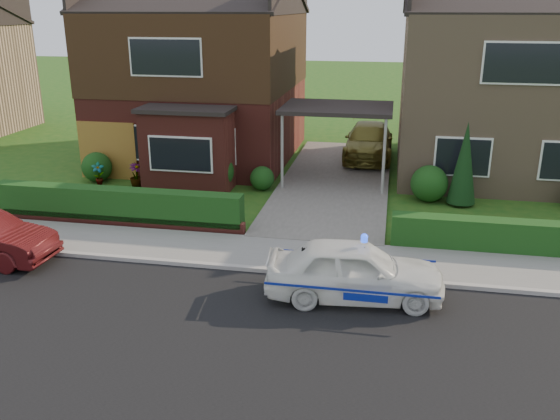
# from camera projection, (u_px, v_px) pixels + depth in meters

# --- Properties ---
(ground) EXTENTS (120.00, 120.00, 0.00)m
(ground) POSITION_uv_depth(u_px,v_px,m) (276.00, 344.00, 11.23)
(ground) COLOR #1B4F15
(ground) RESTS_ON ground
(road) EXTENTS (60.00, 6.00, 0.02)m
(road) POSITION_uv_depth(u_px,v_px,m) (276.00, 344.00, 11.23)
(road) COLOR black
(road) RESTS_ON ground
(kerb) EXTENTS (60.00, 0.16, 0.12)m
(kerb) POSITION_uv_depth(u_px,v_px,m) (301.00, 273.00, 14.04)
(kerb) COLOR #9E9993
(kerb) RESTS_ON ground
(sidewalk) EXTENTS (60.00, 2.00, 0.10)m
(sidewalk) POSITION_uv_depth(u_px,v_px,m) (308.00, 256.00, 15.02)
(sidewalk) COLOR slate
(sidewalk) RESTS_ON ground
(driveway) EXTENTS (3.80, 12.00, 0.12)m
(driveway) POSITION_uv_depth(u_px,v_px,m) (335.00, 181.00, 21.42)
(driveway) COLOR #666059
(driveway) RESTS_ON ground
(house_left) EXTENTS (7.50, 9.53, 7.25)m
(house_left) POSITION_uv_depth(u_px,v_px,m) (203.00, 64.00, 23.91)
(house_left) COLOR maroon
(house_left) RESTS_ON ground
(house_right) EXTENTS (7.50, 8.06, 7.25)m
(house_right) POSITION_uv_depth(u_px,v_px,m) (502.00, 74.00, 21.98)
(house_right) COLOR #93775A
(house_right) RESTS_ON ground
(carport_link) EXTENTS (3.80, 3.00, 2.77)m
(carport_link) POSITION_uv_depth(u_px,v_px,m) (337.00, 109.00, 20.53)
(carport_link) COLOR black
(carport_link) RESTS_ON ground
(garage_door) EXTENTS (2.20, 0.10, 2.10)m
(garage_door) POSITION_uv_depth(u_px,v_px,m) (108.00, 151.00, 21.60)
(garage_door) COLOR brown
(garage_door) RESTS_ON ground
(dwarf_wall) EXTENTS (7.70, 0.25, 0.36)m
(dwarf_wall) POSITION_uv_depth(u_px,v_px,m) (115.00, 221.00, 17.12)
(dwarf_wall) COLOR maroon
(dwarf_wall) RESTS_ON ground
(hedge_left) EXTENTS (7.50, 0.55, 0.90)m
(hedge_left) POSITION_uv_depth(u_px,v_px,m) (118.00, 225.00, 17.32)
(hedge_left) COLOR #123711
(hedge_left) RESTS_ON ground
(hedge_right) EXTENTS (7.50, 0.55, 0.80)m
(hedge_right) POSITION_uv_depth(u_px,v_px,m) (539.00, 256.00, 15.17)
(hedge_right) COLOR #123711
(hedge_right) RESTS_ON ground
(shrub_left_far) EXTENTS (1.08, 1.08, 1.08)m
(shrub_left_far) POSITION_uv_depth(u_px,v_px,m) (97.00, 167.00, 21.38)
(shrub_left_far) COLOR #123711
(shrub_left_far) RESTS_ON ground
(shrub_left_mid) EXTENTS (1.32, 1.32, 1.32)m
(shrub_left_mid) POSITION_uv_depth(u_px,v_px,m) (215.00, 172.00, 20.36)
(shrub_left_mid) COLOR #123711
(shrub_left_mid) RESTS_ON ground
(shrub_left_near) EXTENTS (0.84, 0.84, 0.84)m
(shrub_left_near) POSITION_uv_depth(u_px,v_px,m) (262.00, 178.00, 20.43)
(shrub_left_near) COLOR #123711
(shrub_left_near) RESTS_ON ground
(shrub_right_near) EXTENTS (1.20, 1.20, 1.20)m
(shrub_right_near) POSITION_uv_depth(u_px,v_px,m) (429.00, 184.00, 19.19)
(shrub_right_near) COLOR #123711
(shrub_right_near) RESTS_ON ground
(conifer_a) EXTENTS (0.90, 0.90, 2.60)m
(conifer_a) POSITION_uv_depth(u_px,v_px,m) (464.00, 166.00, 18.60)
(conifer_a) COLOR black
(conifer_a) RESTS_ON ground
(police_car) EXTENTS (3.53, 3.97, 1.47)m
(police_car) POSITION_uv_depth(u_px,v_px,m) (354.00, 271.00, 12.76)
(police_car) COLOR white
(police_car) RESTS_ON ground
(driveway_car) EXTENTS (1.90, 4.67, 1.35)m
(driveway_car) POSITION_uv_depth(u_px,v_px,m) (369.00, 141.00, 24.25)
(driveway_car) COLOR olive
(driveway_car) RESTS_ON driveway
(potted_plant_a) EXTENTS (0.51, 0.44, 0.83)m
(potted_plant_a) POSITION_uv_depth(u_px,v_px,m) (98.00, 175.00, 20.91)
(potted_plant_a) COLOR gray
(potted_plant_a) RESTS_ON ground
(potted_plant_b) EXTENTS (0.50, 0.47, 0.71)m
(potted_plant_b) POSITION_uv_depth(u_px,v_px,m) (150.00, 205.00, 17.88)
(potted_plant_b) COLOR gray
(potted_plant_b) RESTS_ON ground
(potted_plant_c) EXTENTS (0.66, 0.66, 0.86)m
(potted_plant_c) POSITION_uv_depth(u_px,v_px,m) (136.00, 176.00, 20.65)
(potted_plant_c) COLOR gray
(potted_plant_c) RESTS_ON ground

